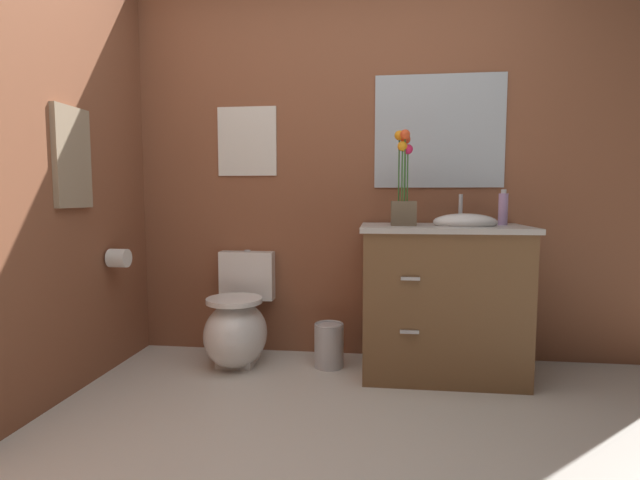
% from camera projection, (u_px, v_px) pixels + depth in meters
% --- Properties ---
extents(wall_back, '(4.22, 0.05, 2.50)m').
position_uv_depth(wall_back, '(373.00, 164.00, 3.07)').
color(wall_back, brown).
rests_on(wall_back, ground_plane).
extents(wall_left, '(0.05, 4.32, 2.50)m').
position_uv_depth(wall_left, '(22.00, 151.00, 2.17)').
color(wall_left, brown).
rests_on(wall_left, ground_plane).
extents(toilet, '(0.38, 0.59, 0.69)m').
position_uv_depth(toilet, '(238.00, 325.00, 2.97)').
color(toilet, white).
rests_on(toilet, ground_plane).
extents(vanity_cabinet, '(0.94, 0.56, 1.06)m').
position_uv_depth(vanity_cabinet, '(442.00, 298.00, 2.77)').
color(vanity_cabinet, brown).
rests_on(vanity_cabinet, ground_plane).
extents(flower_vase, '(0.14, 0.14, 0.54)m').
position_uv_depth(flower_vase, '(404.00, 195.00, 2.72)').
color(flower_vase, brown).
rests_on(flower_vase, vanity_cabinet).
extents(soap_bottle, '(0.05, 0.05, 0.21)m').
position_uv_depth(soap_bottle, '(503.00, 209.00, 2.77)').
color(soap_bottle, '#B28CBF').
rests_on(soap_bottle, vanity_cabinet).
extents(trash_bin, '(0.18, 0.18, 0.27)m').
position_uv_depth(trash_bin, '(329.00, 345.00, 2.92)').
color(trash_bin, '#B7B7BC').
rests_on(trash_bin, ground_plane).
extents(wall_poster, '(0.39, 0.01, 0.45)m').
position_uv_depth(wall_poster, '(247.00, 141.00, 3.13)').
color(wall_poster, silver).
extents(wall_mirror, '(0.80, 0.01, 0.70)m').
position_uv_depth(wall_mirror, '(439.00, 131.00, 2.97)').
color(wall_mirror, '#B2BCC6').
extents(hanging_towel, '(0.03, 0.28, 0.52)m').
position_uv_depth(hanging_towel, '(72.00, 158.00, 2.47)').
color(hanging_towel, gray).
extents(toilet_paper_roll, '(0.11, 0.11, 0.11)m').
position_uv_depth(toilet_paper_roll, '(119.00, 258.00, 2.82)').
color(toilet_paper_roll, white).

